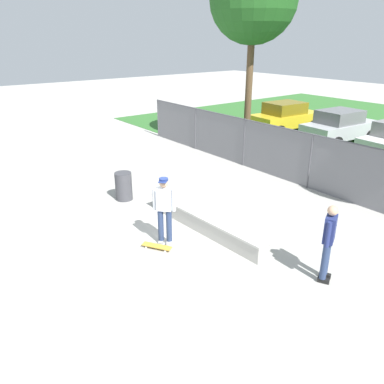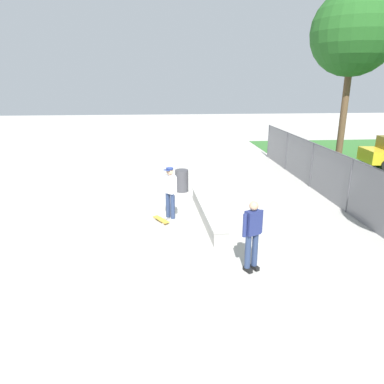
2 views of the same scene
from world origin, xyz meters
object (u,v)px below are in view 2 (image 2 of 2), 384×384
object	(u,v)px
tree_near_left	(354,33)
bystander	(252,233)
skateboard	(161,220)
skateboarder	(170,191)
concrete_ledge	(208,213)
trash_bin	(182,181)

from	to	relation	value
tree_near_left	bystander	bearing A→B (deg)	-36.32
skateboard	skateboarder	bearing A→B (deg)	105.44
tree_near_left	bystander	xyz separation A→B (m)	(9.19, -6.75, -5.61)
concrete_ledge	trash_bin	distance (m)	3.44
concrete_ledge	trash_bin	world-z (taller)	trash_bin
concrete_ledge	trash_bin	size ratio (longest dim) A/B	4.71
bystander	trash_bin	bearing A→B (deg)	-169.12
concrete_ledge	skateboard	bearing A→B (deg)	-87.79
skateboarder	bystander	xyz separation A→B (m)	(3.52, 1.90, -0.02)
skateboard	trash_bin	xyz separation A→B (m)	(-3.43, 0.91, 0.40)
skateboarder	skateboard	xyz separation A→B (m)	(0.09, -0.33, -0.96)
skateboard	trash_bin	size ratio (longest dim) A/B	0.84
skateboard	bystander	distance (m)	4.20
tree_near_left	skateboarder	bearing A→B (deg)	-56.80
skateboard	bystander	size ratio (longest dim) A/B	0.43
skateboarder	tree_near_left	xyz separation A→B (m)	(-5.66, 8.66, 5.59)
concrete_ledge	skateboard	world-z (taller)	concrete_ledge
skateboarder	tree_near_left	distance (m)	11.76
concrete_ledge	skateboarder	world-z (taller)	skateboarder
skateboard	bystander	world-z (taller)	bystander
skateboard	trash_bin	distance (m)	3.57
concrete_ledge	bystander	distance (m)	3.63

